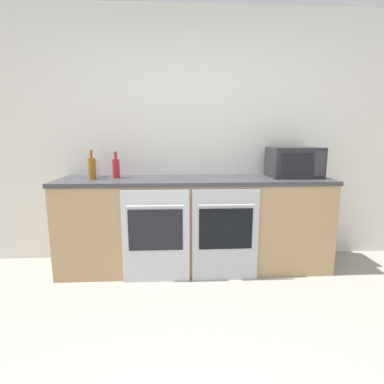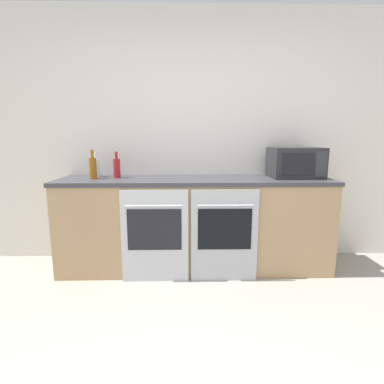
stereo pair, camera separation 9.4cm
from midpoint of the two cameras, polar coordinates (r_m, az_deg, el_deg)
name	(u,v)px [view 2 (the right image)]	position (r m, az deg, el deg)	size (l,w,h in m)	color
wall_back	(194,138)	(3.23, 1.22, 10.25)	(10.00, 0.06, 2.60)	silver
counter_back	(195,223)	(3.02, 1.42, -5.96)	(2.64, 0.62, 0.91)	tan
oven_left	(155,236)	(2.73, -6.12, -8.28)	(0.60, 0.06, 0.85)	#B7BABF
oven_right	(224,235)	(2.75, 7.17, -8.18)	(0.60, 0.06, 0.85)	#A8AAAF
microwave	(295,163)	(3.15, 19.88, 5.29)	(0.49, 0.38, 0.30)	#232326
bottle_amber	(93,167)	(3.01, -17.52, 4.48)	(0.07, 0.07, 0.28)	#8C5114
bottle_red	(117,168)	(3.03, -13.28, 4.56)	(0.07, 0.07, 0.26)	maroon
bottle_clear	(96,167)	(3.16, -16.94, 4.52)	(0.07, 0.07, 0.24)	silver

